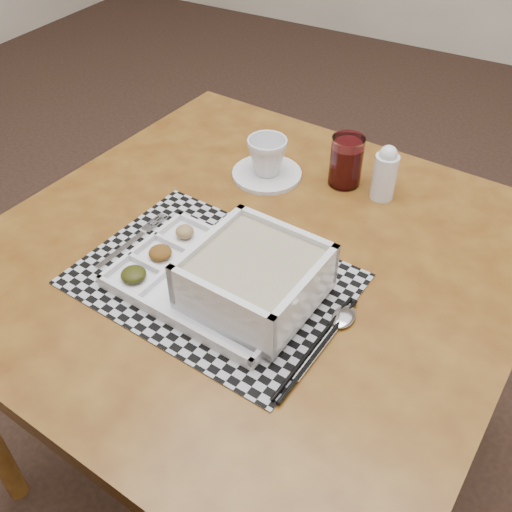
# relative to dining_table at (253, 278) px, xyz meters

# --- Properties ---
(floor) EXTENTS (5.00, 5.00, 0.00)m
(floor) POSITION_rel_dining_table_xyz_m (-0.32, 0.43, -0.64)
(floor) COLOR black
(floor) RESTS_ON ground
(dining_table) EXTENTS (1.02, 1.02, 0.71)m
(dining_table) POSITION_rel_dining_table_xyz_m (0.00, 0.00, 0.00)
(dining_table) COLOR #50280E
(dining_table) RESTS_ON ground
(placemat) EXTENTS (0.48, 0.37, 0.00)m
(placemat) POSITION_rel_dining_table_xyz_m (-0.02, -0.10, 0.07)
(placemat) COLOR #A2A2AA
(placemat) RESTS_ON dining_table
(serving_tray) EXTENTS (0.36, 0.24, 0.10)m
(serving_tray) POSITION_rel_dining_table_xyz_m (0.05, -0.12, 0.11)
(serving_tray) COLOR silver
(serving_tray) RESTS_ON placemat
(fork) EXTENTS (0.03, 0.19, 0.00)m
(fork) POSITION_rel_dining_table_xyz_m (-0.21, -0.09, 0.08)
(fork) COLOR silver
(fork) RESTS_ON placemat
(spoon) EXTENTS (0.04, 0.18, 0.01)m
(spoon) POSITION_rel_dining_table_xyz_m (0.21, -0.09, 0.08)
(spoon) COLOR silver
(spoon) RESTS_ON placemat
(chopsticks) EXTENTS (0.04, 0.24, 0.01)m
(chopsticks) POSITION_rel_dining_table_xyz_m (0.20, -0.15, 0.08)
(chopsticks) COLOR black
(chopsticks) RESTS_ON placemat
(saucer) EXTENTS (0.15, 0.15, 0.01)m
(saucer) POSITION_rel_dining_table_xyz_m (-0.09, 0.23, 0.08)
(saucer) COLOR silver
(saucer) RESTS_ON dining_table
(cup) EXTENTS (0.11, 0.11, 0.08)m
(cup) POSITION_rel_dining_table_xyz_m (-0.09, 0.23, 0.12)
(cup) COLOR silver
(cup) RESTS_ON saucer
(juice_glass) EXTENTS (0.07, 0.07, 0.11)m
(juice_glass) POSITION_rel_dining_table_xyz_m (0.06, 0.28, 0.12)
(juice_glass) COLOR white
(juice_glass) RESTS_ON dining_table
(creamer_bottle) EXTENTS (0.05, 0.05, 0.12)m
(creamer_bottle) POSITION_rel_dining_table_xyz_m (0.15, 0.28, 0.13)
(creamer_bottle) COLOR silver
(creamer_bottle) RESTS_ON dining_table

